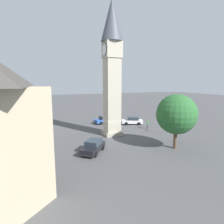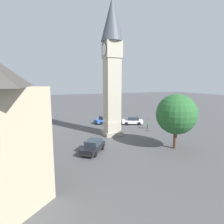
{
  "view_description": "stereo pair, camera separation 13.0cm",
  "coord_description": "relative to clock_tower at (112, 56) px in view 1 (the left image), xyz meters",
  "views": [
    {
      "loc": [
        27.55,
        -11.64,
        8.54
      ],
      "look_at": [
        0.0,
        0.0,
        3.72
      ],
      "focal_mm": 30.51,
      "sensor_mm": 36.0,
      "label": 1
    },
    {
      "loc": [
        27.6,
        -11.52,
        8.54
      ],
      "look_at": [
        0.0,
        0.0,
        3.72
      ],
      "focal_mm": 30.51,
      "sensor_mm": 36.0,
      "label": 2
    }
  ],
  "objects": [
    {
      "name": "car_blue_kerb",
      "position": [
        -5.3,
        6.69,
        -11.53
      ],
      "size": [
        3.22,
        4.46,
        1.53
      ],
      "color": "white",
      "rests_on": "ground"
    },
    {
      "name": "building_terrace_right",
      "position": [
        -8.88,
        -15.67,
        -6.91
      ],
      "size": [
        11.65,
        10.76,
        10.54
      ],
      "color": "tan",
      "rests_on": "ground"
    },
    {
      "name": "car_silver_kerb",
      "position": [
        -8.39,
        1.89,
        -11.53
      ],
      "size": [
        2.24,
        4.32,
        1.53
      ],
      "color": "#2D5BB7",
      "rests_on": "ground"
    },
    {
      "name": "tree",
      "position": [
        9.01,
        5.0,
        -7.84
      ],
      "size": [
        5.07,
        5.07,
        7.0
      ],
      "color": "brown",
      "rests_on": "ground"
    },
    {
      "name": "pedestrian",
      "position": [
        -1.08,
        7.47,
        -11.28
      ],
      "size": [
        0.46,
        0.4,
        1.69
      ],
      "color": "black",
      "rests_on": "ground"
    },
    {
      "name": "road_sign",
      "position": [
        2.78,
        8.22,
        -10.39
      ],
      "size": [
        0.6,
        0.07,
        2.8
      ],
      "color": "gray",
      "rests_on": "ground"
    },
    {
      "name": "car_red_corner",
      "position": [
        6.34,
        -5.14,
        -11.53
      ],
      "size": [
        4.25,
        3.94,
        1.53
      ],
      "color": "black",
      "rests_on": "ground"
    },
    {
      "name": "clock_tower",
      "position": [
        0.0,
        0.0,
        0.0
      ],
      "size": [
        3.37,
        3.37,
        20.99
      ],
      "color": "#A59C89",
      "rests_on": "ground"
    },
    {
      "name": "ground_plane",
      "position": [
        -0.0,
        -0.0,
        -12.29
      ],
      "size": [
        200.0,
        200.0,
        0.0
      ],
      "primitive_type": "plane",
      "color": "#4C4C4F"
    }
  ]
}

